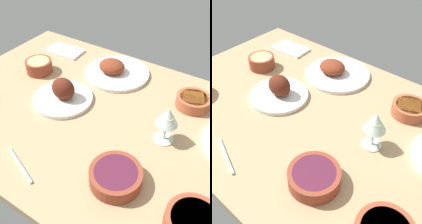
% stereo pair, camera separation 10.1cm
% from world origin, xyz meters
% --- Properties ---
extents(dining_table, '(1.40, 0.90, 0.04)m').
position_xyz_m(dining_table, '(0.00, 0.00, 0.02)').
color(dining_table, tan).
rests_on(dining_table, ground).
extents(plate_center_main, '(0.24, 0.24, 0.10)m').
position_xyz_m(plate_center_main, '(0.19, 0.01, 0.07)').
color(plate_center_main, silver).
rests_on(plate_center_main, dining_table).
extents(plate_near_viewer, '(0.29, 0.29, 0.07)m').
position_xyz_m(plate_near_viewer, '(0.12, -0.27, 0.06)').
color(plate_near_viewer, silver).
rests_on(plate_near_viewer, dining_table).
extents(bowl_soup, '(0.13, 0.13, 0.05)m').
position_xyz_m(bowl_soup, '(-0.26, -0.24, 0.07)').
color(bowl_soup, '#A35133').
rests_on(bowl_soup, dining_table).
extents(bowl_onions, '(0.16, 0.16, 0.05)m').
position_xyz_m(bowl_onions, '(-0.19, 0.23, 0.07)').
color(bowl_onions, brown).
rests_on(bowl_onions, dining_table).
extents(bowl_sauce, '(0.16, 0.16, 0.05)m').
position_xyz_m(bowl_sauce, '(-0.43, 0.24, 0.07)').
color(bowl_sauce, brown).
rests_on(bowl_sauce, dining_table).
extents(bowl_pasta, '(0.12, 0.12, 0.06)m').
position_xyz_m(bowl_pasta, '(0.43, -0.09, 0.07)').
color(bowl_pasta, brown).
rests_on(bowl_pasta, dining_table).
extents(wine_glass, '(0.08, 0.08, 0.14)m').
position_xyz_m(wine_glass, '(-0.24, -0.01, 0.14)').
color(wine_glass, silver).
rests_on(wine_glass, dining_table).
extents(folded_napkin, '(0.19, 0.12, 0.01)m').
position_xyz_m(folded_napkin, '(0.45, -0.31, 0.05)').
color(folded_napkin, white).
rests_on(folded_napkin, dining_table).
extents(fork_loose, '(0.16, 0.07, 0.01)m').
position_xyz_m(fork_loose, '(0.10, 0.34, 0.04)').
color(fork_loose, silver).
rests_on(fork_loose, dining_table).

